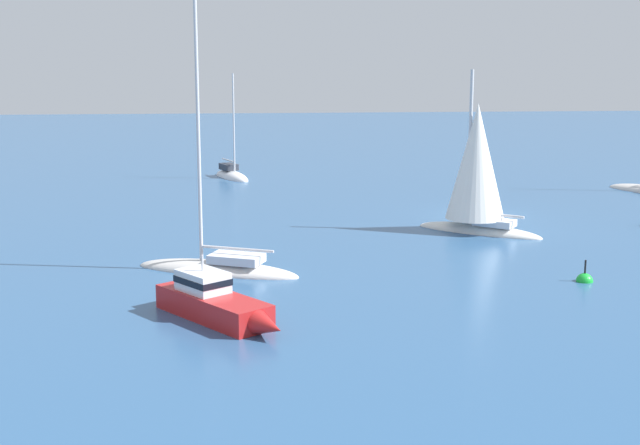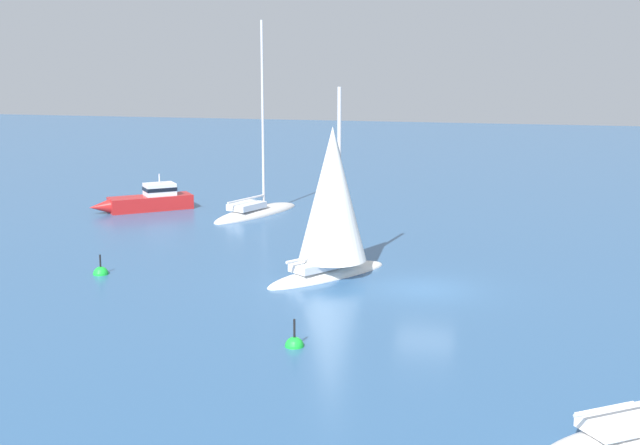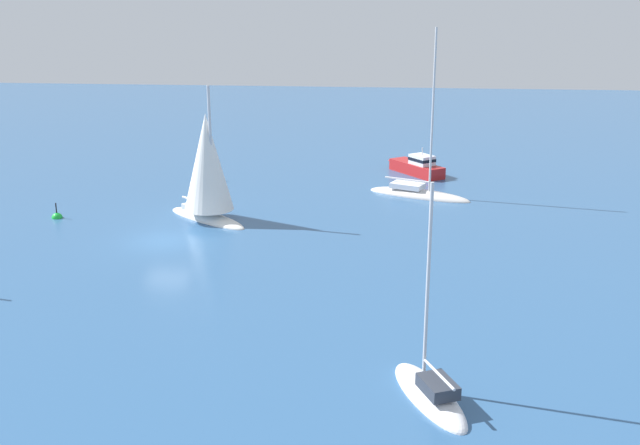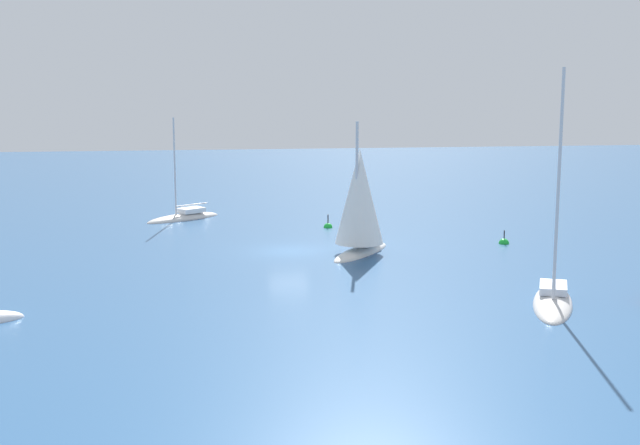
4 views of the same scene
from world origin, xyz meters
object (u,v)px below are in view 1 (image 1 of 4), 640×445
(yacht, at_px, (232,176))
(mooring_buoy, at_px, (584,281))
(launch, at_px, (216,302))
(sloop, at_px, (477,172))
(sailboat, at_px, (219,268))

(yacht, distance_m, mooring_buoy, 34.85)
(launch, distance_m, sloop, 19.91)
(yacht, relative_size, sailboat, 0.68)
(sloop, distance_m, mooring_buoy, 11.14)
(sloop, height_order, mooring_buoy, sloop)
(launch, bearing_deg, sailboat, 143.20)
(yacht, xyz_separation_m, sailboat, (28.32, -0.21, 0.04))
(launch, relative_size, sailboat, 0.48)
(yacht, distance_m, sailboat, 28.32)
(yacht, distance_m, sloop, 24.89)
(launch, bearing_deg, yacht, 142.23)
(mooring_buoy, bearing_deg, sloop, -168.97)
(sailboat, relative_size, mooring_buoy, 9.49)
(launch, distance_m, yacht, 35.37)
(sloop, xyz_separation_m, mooring_buoy, (10.47, 2.04, -3.21))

